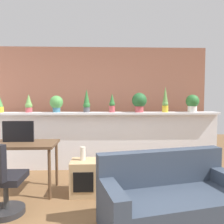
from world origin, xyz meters
The scene contains 18 objects.
ground_plane centered at (0.00, 0.00, 0.00)m, with size 12.00×12.00×0.00m, color brown.
divider_wall centered at (0.00, 2.00, 0.54)m, with size 4.65×0.16×1.09m, color silver.
plant_shelf centered at (0.00, 1.96, 1.11)m, with size 4.65×0.31×0.04m, color silver.
brick_wall_behind centered at (0.00, 2.60, 1.25)m, with size 4.65×0.10×2.50m, color #935B47.
potted_plant_0 centered at (-1.91, 1.96, 1.28)m, with size 0.13×0.13×0.31m.
potted_plant_1 centered at (-1.36, 1.97, 1.29)m, with size 0.14×0.14×0.35m.
potted_plant_2 centered at (-0.84, 2.00, 1.31)m, with size 0.26×0.26×0.32m.
potted_plant_3 centered at (-0.25, 1.98, 1.33)m, with size 0.14×0.14×0.45m.
potted_plant_4 centered at (0.24, 1.96, 1.29)m, with size 0.11×0.11×0.36m.
potted_plant_5 centered at (0.77, 1.94, 1.34)m, with size 0.29×0.29×0.38m.
potted_plant_6 centered at (1.28, 1.93, 1.35)m, with size 0.12×0.12×0.50m.
potted_plant_7 centered at (1.82, 1.95, 1.31)m, with size 0.26×0.26×0.34m.
desk centered at (-1.18, 0.88, 0.67)m, with size 1.10×0.60×0.75m.
tv_monitor centered at (-1.21, 0.96, 0.91)m, with size 0.46×0.04×0.32m, color black.
office_chair centered at (-1.15, 0.18, 0.39)m, with size 0.52×0.52×0.91m.
side_cube_shelf centered at (-0.21, 0.78, 0.25)m, with size 0.40×0.41×0.50m.
vase_on_shelf centered at (-0.23, 0.81, 0.60)m, with size 0.08×0.08×0.20m, color silver.
couch centered at (0.82, -0.12, 0.28)m, with size 1.69×1.09×0.80m.
Camera 1 is at (0.07, -2.58, 1.44)m, focal length 37.42 mm.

